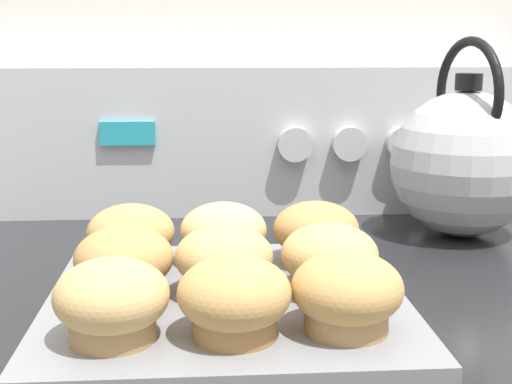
{
  "coord_description": "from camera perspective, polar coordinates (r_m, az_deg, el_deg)",
  "views": [
    {
      "loc": [
        -0.06,
        -0.36,
        1.17
      ],
      "look_at": [
        -0.02,
        0.24,
        1.04
      ],
      "focal_mm": 50.0,
      "sensor_mm": 36.0,
      "label": 1
    }
  ],
  "objects": [
    {
      "name": "muffin_r0_c0",
      "position": [
        0.52,
        -11.46,
        -8.58
      ],
      "size": [
        0.08,
        0.08,
        0.06
      ],
      "color": "#A37A4C",
      "rests_on": "muffin_pan"
    },
    {
      "name": "muffin_r0_c2",
      "position": [
        0.53,
        7.29,
        -8.07
      ],
      "size": [
        0.08,
        0.08,
        0.06
      ],
      "color": "#A37A4C",
      "rests_on": "muffin_pan"
    },
    {
      "name": "tea_kettle",
      "position": [
        0.89,
        16.26,
        2.41
      ],
      "size": [
        0.18,
        0.2,
        0.24
      ],
      "color": "#ADAFB5",
      "rests_on": "stove_range"
    },
    {
      "name": "wall_back",
      "position": [
        1.01,
        -0.56,
        13.88
      ],
      "size": [
        8.0,
        0.05,
        2.4
      ],
      "color": "white",
      "rests_on": "ground_plane"
    },
    {
      "name": "muffin_r1_c0",
      "position": [
        0.61,
        -10.51,
        -5.62
      ],
      "size": [
        0.08,
        0.08,
        0.06
      ],
      "color": "tan",
      "rests_on": "muffin_pan"
    },
    {
      "name": "muffin_r2_c1",
      "position": [
        0.68,
        -2.62,
        -3.42
      ],
      "size": [
        0.08,
        0.08,
        0.06
      ],
      "color": "tan",
      "rests_on": "muffin_pan"
    },
    {
      "name": "muffin_r2_c0",
      "position": [
        0.68,
        -9.97,
        -3.54
      ],
      "size": [
        0.08,
        0.08,
        0.06
      ],
      "color": "tan",
      "rests_on": "muffin_pan"
    },
    {
      "name": "muffin_r1_c2",
      "position": [
        0.61,
        5.9,
        -5.4
      ],
      "size": [
        0.08,
        0.08,
        0.06
      ],
      "color": "#A37A4C",
      "rests_on": "muffin_pan"
    },
    {
      "name": "muffin_r1_c1",
      "position": [
        0.6,
        -2.56,
        -5.57
      ],
      "size": [
        0.08,
        0.08,
        0.06
      ],
      "color": "#A37A4C",
      "rests_on": "muffin_pan"
    },
    {
      "name": "control_panel",
      "position": [
        0.97,
        -0.19,
        4.11
      ],
      "size": [
        0.73,
        0.07,
        0.2
      ],
      "color": "#B7BABF",
      "rests_on": "stove_range"
    },
    {
      "name": "muffin_pan",
      "position": [
        0.61,
        -2.34,
        -9.16
      ],
      "size": [
        0.3,
        0.3,
        0.02
      ],
      "color": "slate",
      "rests_on": "stove_range"
    },
    {
      "name": "muffin_r2_c2",
      "position": [
        0.69,
        4.82,
        -3.32
      ],
      "size": [
        0.08,
        0.08,
        0.06
      ],
      "color": "#A37A4C",
      "rests_on": "muffin_pan"
    },
    {
      "name": "muffin_r0_c1",
      "position": [
        0.52,
        -1.75,
        -8.53
      ],
      "size": [
        0.08,
        0.08,
        0.06
      ],
      "color": "olive",
      "rests_on": "muffin_pan"
    }
  ]
}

